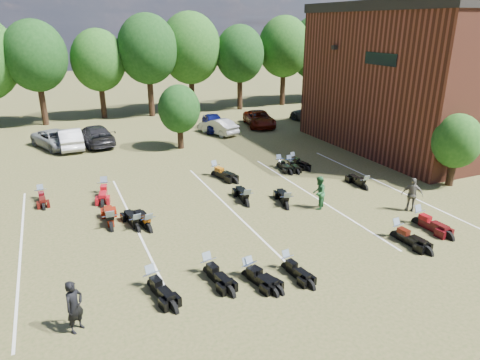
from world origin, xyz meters
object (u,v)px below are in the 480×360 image
person_grey (412,195)px  motorcycle_7 (112,229)px  motorcycle_14 (42,199)px  person_black (75,307)px  motorcycle_0 (152,288)px  motorcycle_3 (250,276)px  person_green (319,193)px  car_4 (214,122)px

person_grey → motorcycle_7: size_ratio=0.73×
motorcycle_14 → person_black: bearing=-89.1°
person_grey → motorcycle_0: bearing=48.7°
motorcycle_3 → motorcycle_14: size_ratio=0.98×
person_grey → motorcycle_14: bearing=14.5°
person_green → motorcycle_3: person_green is taller
motorcycle_14 → motorcycle_7: bearing=-64.3°
person_green → motorcycle_0: size_ratio=0.79×
motorcycle_3 → person_green: bearing=17.4°
person_green → motorcycle_0: person_green is taller
person_black → motorcycle_14: 12.35m
person_green → motorcycle_0: bearing=-21.0°
person_black → motorcycle_3: bearing=-34.3°
motorcycle_0 → motorcycle_14: bearing=95.9°
motorcycle_0 → motorcycle_3: (3.66, -0.80, 0.00)m
motorcycle_3 → motorcycle_7: motorcycle_7 is taller
person_grey → person_black: bearing=52.3°
person_green → car_4: bearing=-135.0°
person_grey → motorcycle_0: 14.03m
car_4 → motorcycle_0: car_4 is taller
person_green → person_black: bearing=-19.7°
person_green → motorcycle_0: 10.38m
car_4 → motorcycle_3: (-7.23, -23.08, -0.74)m
person_green → motorcycle_14: person_green is taller
person_green → motorcycle_7: person_green is taller
motorcycle_3 → person_grey: bearing=-6.8°
person_grey → motorcycle_0: person_grey is taller
motorcycle_3 → motorcycle_7: (-4.32, 6.36, 0.00)m
motorcycle_0 → motorcycle_14: size_ratio=1.09×
motorcycle_0 → motorcycle_3: 3.74m
person_green → person_grey: person_grey is taller
person_black → motorcycle_0: 3.16m
person_black → motorcycle_3: size_ratio=0.88×
car_4 → motorcycle_14: bearing=-131.9°
motorcycle_7 → motorcycle_14: motorcycle_7 is taller
car_4 → person_black: person_black is taller
motorcycle_7 → motorcycle_0: bearing=100.1°
motorcycle_14 → motorcycle_0: bearing=-75.0°
person_black → motorcycle_7: person_black is taller
person_grey → motorcycle_3: (-10.28, -2.16, -0.91)m
motorcycle_0 → person_grey: bearing=-7.0°
person_grey → motorcycle_7: person_grey is taller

